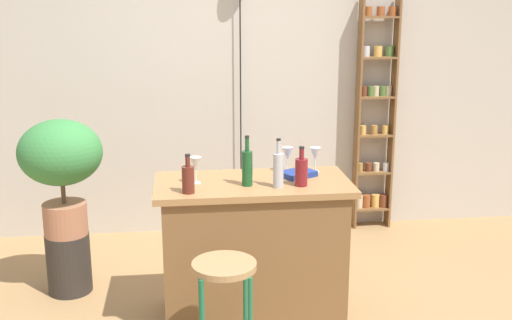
# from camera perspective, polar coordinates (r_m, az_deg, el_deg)

# --- Properties ---
(back_wall) EXTENTS (6.40, 0.10, 2.80)m
(back_wall) POSITION_cam_1_polar(r_m,az_deg,el_deg) (5.42, -2.31, 8.08)
(back_wall) COLOR #BCB2A3
(back_wall) RESTS_ON ground
(kitchen_counter) EXTENTS (1.21, 0.60, 0.90)m
(kitchen_counter) POSITION_cam_1_polar(r_m,az_deg,el_deg) (4.05, -0.28, -8.03)
(kitchen_counter) COLOR brown
(kitchen_counter) RESTS_ON ground
(bar_stool) EXTENTS (0.34, 0.34, 0.65)m
(bar_stool) POSITION_cam_1_polar(r_m,az_deg,el_deg) (3.44, -2.86, -11.71)
(bar_stool) COLOR #196642
(bar_stool) RESTS_ON ground
(spice_shelf) EXTENTS (0.33, 0.14, 2.01)m
(spice_shelf) POSITION_cam_1_polar(r_m,az_deg,el_deg) (5.58, 10.67, 3.74)
(spice_shelf) COLOR brown
(spice_shelf) RESTS_ON ground
(plant_stool) EXTENTS (0.30, 0.30, 0.42)m
(plant_stool) POSITION_cam_1_polar(r_m,az_deg,el_deg) (4.64, -16.50, -8.85)
(plant_stool) COLOR #2D2823
(plant_stool) RESTS_ON ground
(potted_plant) EXTENTS (0.56, 0.50, 0.80)m
(potted_plant) POSITION_cam_1_polar(r_m,az_deg,el_deg) (4.41, -17.17, -0.15)
(potted_plant) COLOR #A86B4C
(potted_plant) RESTS_ON plant_stool
(bottle_sauce_amber) EXTENTS (0.08, 0.08, 0.24)m
(bottle_sauce_amber) POSITION_cam_1_polar(r_m,az_deg,el_deg) (3.80, 4.10, -1.00)
(bottle_sauce_amber) COLOR maroon
(bottle_sauce_amber) RESTS_ON kitchen_counter
(bottle_olive_oil) EXTENTS (0.07, 0.07, 0.23)m
(bottle_olive_oil) POSITION_cam_1_polar(r_m,az_deg,el_deg) (3.67, -6.13, -1.67)
(bottle_olive_oil) COLOR #5B2319
(bottle_olive_oil) RESTS_ON kitchen_counter
(bottle_vinegar) EXTENTS (0.06, 0.06, 0.30)m
(bottle_vinegar) POSITION_cam_1_polar(r_m,az_deg,el_deg) (3.75, 2.03, -0.83)
(bottle_vinegar) COLOR #B2B2B7
(bottle_vinegar) RESTS_ON kitchen_counter
(bottle_soda_blue) EXTENTS (0.06, 0.06, 0.31)m
(bottle_soda_blue) POSITION_cam_1_polar(r_m,az_deg,el_deg) (3.79, -0.80, -0.62)
(bottle_soda_blue) COLOR #194C23
(bottle_soda_blue) RESTS_ON kitchen_counter
(wine_glass_left) EXTENTS (0.07, 0.07, 0.16)m
(wine_glass_left) POSITION_cam_1_polar(r_m,az_deg,el_deg) (4.09, 2.84, 0.52)
(wine_glass_left) COLOR silver
(wine_glass_left) RESTS_ON kitchen_counter
(wine_glass_center) EXTENTS (0.07, 0.07, 0.16)m
(wine_glass_center) POSITION_cam_1_polar(r_m,az_deg,el_deg) (3.85, -5.47, -0.41)
(wine_glass_center) COLOR silver
(wine_glass_center) RESTS_ON kitchen_counter
(wine_glass_right) EXTENTS (0.07, 0.07, 0.16)m
(wine_glass_right) POSITION_cam_1_polar(r_m,az_deg,el_deg) (4.10, 5.35, 0.50)
(wine_glass_right) COLOR silver
(wine_glass_right) RESTS_ON kitchen_counter
(cookbook) EXTENTS (0.26, 0.23, 0.03)m
(cookbook) POSITION_cam_1_polar(r_m,az_deg,el_deg) (4.01, 3.78, -1.24)
(cookbook) COLOR navy
(cookbook) RESTS_ON kitchen_counter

